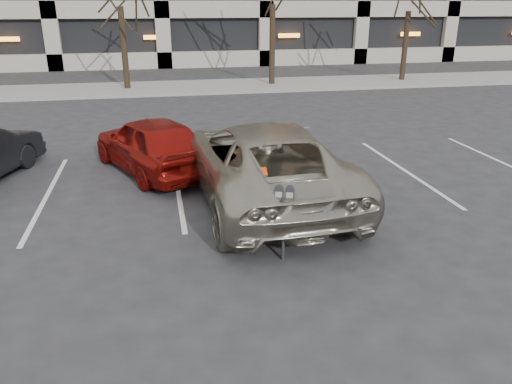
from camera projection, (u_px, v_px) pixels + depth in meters
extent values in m
plane|color=#28282B|center=(258.00, 222.00, 9.51)|extent=(140.00, 140.00, 0.00)
cube|color=gray|center=(191.00, 87.00, 24.14)|extent=(80.00, 4.00, 0.12)
cube|color=silver|center=(48.00, 194.00, 10.83)|extent=(0.10, 5.20, 0.00)
cube|color=silver|center=(177.00, 186.00, 11.35)|extent=(0.10, 5.20, 0.00)
cube|color=silver|center=(296.00, 178.00, 11.87)|extent=(0.10, 5.20, 0.00)
cube|color=silver|center=(405.00, 170.00, 12.39)|extent=(0.10, 5.20, 0.00)
cube|color=silver|center=(504.00, 163.00, 12.90)|extent=(0.10, 5.20, 0.00)
cylinder|color=black|center=(124.00, 50.00, 22.94)|extent=(0.28, 0.28, 3.74)
cylinder|color=black|center=(272.00, 46.00, 24.22)|extent=(0.28, 0.28, 3.82)
cylinder|color=black|center=(405.00, 47.00, 25.57)|extent=(0.28, 0.28, 3.50)
cylinder|color=black|center=(283.00, 234.00, 7.94)|extent=(0.06, 0.06, 0.90)
cube|color=black|center=(284.00, 207.00, 7.78)|extent=(0.32, 0.19, 0.06)
cube|color=silver|center=(284.00, 210.00, 7.73)|extent=(0.21, 0.08, 0.05)
cube|color=gray|center=(278.00, 195.00, 7.65)|extent=(0.10, 0.04, 0.09)
cube|color=gray|center=(289.00, 195.00, 7.63)|extent=(0.10, 0.04, 0.09)
imported|color=#A7A08E|center=(263.00, 161.00, 10.31)|extent=(3.06, 6.11, 1.66)
cube|color=#F13D05|center=(257.00, 135.00, 8.99)|extent=(0.10, 0.20, 0.01)
imported|color=maroon|center=(152.00, 144.00, 12.06)|extent=(3.20, 4.44, 1.41)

